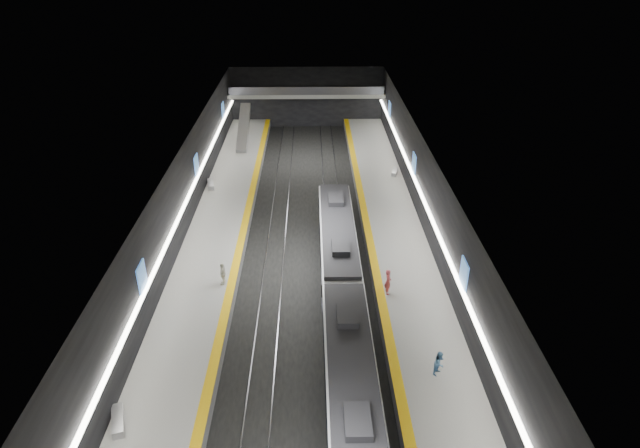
{
  "coord_description": "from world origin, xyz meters",
  "views": [
    {
      "loc": [
        0.53,
        -35.34,
        23.23
      ],
      "look_at": [
        1.2,
        3.14,
        2.2
      ],
      "focal_mm": 30.0,
      "sensor_mm": 36.0,
      "label": 1
    }
  ],
  "objects_px": {
    "bench_left_far": "(211,184)",
    "bench_right_far": "(395,172)",
    "escalator": "(244,127)",
    "passenger_left_a": "(223,274)",
    "bench_left_near": "(118,421)",
    "passenger_right_a": "(388,282)",
    "passenger_right_b": "(439,363)",
    "train": "(343,303)"
  },
  "relations": [
    {
      "from": "escalator",
      "to": "passenger_right_b",
      "type": "relative_size",
      "value": 5.17
    },
    {
      "from": "train",
      "to": "passenger_right_a",
      "type": "xyz_separation_m",
      "value": [
        3.28,
        2.64,
        -0.24
      ]
    },
    {
      "from": "passenger_right_b",
      "to": "passenger_right_a",
      "type": "bearing_deg",
      "value": 54.31
    },
    {
      "from": "passenger_left_a",
      "to": "escalator",
      "type": "bearing_deg",
      "value": -172.05
    },
    {
      "from": "bench_left_near",
      "to": "bench_right_far",
      "type": "distance_m",
      "value": 37.26
    },
    {
      "from": "bench_left_far",
      "to": "passenger_left_a",
      "type": "height_order",
      "value": "passenger_left_a"
    },
    {
      "from": "train",
      "to": "bench_right_far",
      "type": "xyz_separation_m",
      "value": [
        6.77,
        23.69,
        -0.99
      ]
    },
    {
      "from": "bench_left_far",
      "to": "passenger_left_a",
      "type": "distance_m",
      "value": 17.21
    },
    {
      "from": "escalator",
      "to": "passenger_left_a",
      "type": "xyz_separation_m",
      "value": [
        1.65,
        -29.53,
        -1.03
      ]
    },
    {
      "from": "passenger_right_a",
      "to": "bench_left_near",
      "type": "bearing_deg",
      "value": 122.75
    },
    {
      "from": "passenger_left_a",
      "to": "bench_left_far",
      "type": "bearing_deg",
      "value": -162.99
    },
    {
      "from": "escalator",
      "to": "passenger_right_a",
      "type": "bearing_deg",
      "value": -66.72
    },
    {
      "from": "train",
      "to": "bench_left_far",
      "type": "distance_m",
      "value": 24.02
    },
    {
      "from": "passenger_left_a",
      "to": "train",
      "type": "bearing_deg",
      "value": 69.24
    },
    {
      "from": "bench_right_far",
      "to": "passenger_left_a",
      "type": "bearing_deg",
      "value": -110.7
    },
    {
      "from": "escalator",
      "to": "bench_left_near",
      "type": "bearing_deg",
      "value": -92.73
    },
    {
      "from": "bench_left_near",
      "to": "bench_right_far",
      "type": "height_order",
      "value": "bench_left_near"
    },
    {
      "from": "bench_right_far",
      "to": "escalator",
      "type": "bearing_deg",
      "value": 166.44
    },
    {
      "from": "train",
      "to": "passenger_right_b",
      "type": "distance_m",
      "value": 7.35
    },
    {
      "from": "escalator",
      "to": "passenger_right_a",
      "type": "distance_m",
      "value": 33.62
    },
    {
      "from": "bench_left_far",
      "to": "bench_right_far",
      "type": "height_order",
      "value": "bench_left_far"
    },
    {
      "from": "bench_right_far",
      "to": "passenger_right_a",
      "type": "height_order",
      "value": "passenger_right_a"
    },
    {
      "from": "bench_right_far",
      "to": "passenger_right_b",
      "type": "xyz_separation_m",
      "value": [
        -1.55,
        -28.85,
        0.57
      ]
    },
    {
      "from": "bench_right_far",
      "to": "passenger_right_b",
      "type": "height_order",
      "value": "passenger_right_b"
    },
    {
      "from": "escalator",
      "to": "passenger_right_b",
      "type": "distance_m",
      "value": 41.57
    },
    {
      "from": "train",
      "to": "bench_left_near",
      "type": "xyz_separation_m",
      "value": [
        -12.0,
        -8.49,
        -0.95
      ]
    },
    {
      "from": "passenger_right_a",
      "to": "passenger_right_b",
      "type": "distance_m",
      "value": 8.03
    },
    {
      "from": "bench_right_far",
      "to": "passenger_left_a",
      "type": "height_order",
      "value": "passenger_left_a"
    },
    {
      "from": "train",
      "to": "passenger_right_a",
      "type": "distance_m",
      "value": 4.22
    },
    {
      "from": "escalator",
      "to": "passenger_right_b",
      "type": "bearing_deg",
      "value": -68.52
    },
    {
      "from": "bench_right_far",
      "to": "passenger_right_a",
      "type": "relative_size",
      "value": 0.88
    },
    {
      "from": "bench_right_far",
      "to": "passenger_right_a",
      "type": "distance_m",
      "value": 21.35
    },
    {
      "from": "bench_left_near",
      "to": "passenger_right_a",
      "type": "relative_size",
      "value": 1.06
    },
    {
      "from": "passenger_right_a",
      "to": "passenger_right_b",
      "type": "bearing_deg",
      "value": -169.37
    },
    {
      "from": "bench_left_near",
      "to": "bench_left_far",
      "type": "bearing_deg",
      "value": 71.42
    },
    {
      "from": "bench_left_far",
      "to": "passenger_right_b",
      "type": "distance_m",
      "value": 31.14
    },
    {
      "from": "escalator",
      "to": "bench_right_far",
      "type": "xyz_separation_m",
      "value": [
        16.77,
        -9.82,
        -1.69
      ]
    },
    {
      "from": "passenger_right_b",
      "to": "passenger_left_a",
      "type": "height_order",
      "value": "passenger_left_a"
    },
    {
      "from": "passenger_right_a",
      "to": "passenger_left_a",
      "type": "relative_size",
      "value": 1.1
    },
    {
      "from": "passenger_left_a",
      "to": "passenger_right_a",
      "type": "bearing_deg",
      "value": 88.14
    },
    {
      "from": "bench_left_near",
      "to": "passenger_left_a",
      "type": "height_order",
      "value": "passenger_left_a"
    },
    {
      "from": "bench_left_far",
      "to": "passenger_right_a",
      "type": "relative_size",
      "value": 1.06
    }
  ]
}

